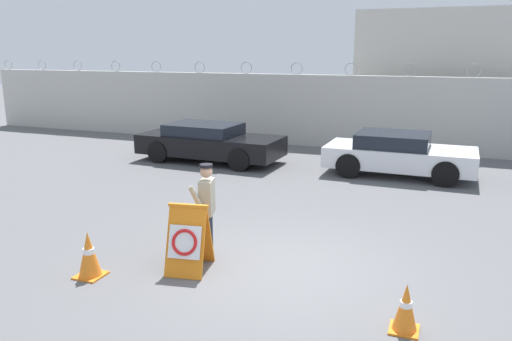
% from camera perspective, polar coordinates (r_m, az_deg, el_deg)
% --- Properties ---
extents(ground_plane, '(90.00, 90.00, 0.00)m').
position_cam_1_polar(ground_plane, '(8.65, 2.87, -11.10)').
color(ground_plane, '#5B5B5E').
extents(perimeter_wall, '(36.00, 0.30, 3.18)m').
position_cam_1_polar(perimeter_wall, '(18.91, 13.69, 6.36)').
color(perimeter_wall, beige).
rests_on(perimeter_wall, ground_plane).
extents(building_block, '(7.67, 5.03, 5.15)m').
position_cam_1_polar(building_block, '(22.75, 21.86, 10.00)').
color(building_block, beige).
rests_on(building_block, ground_plane).
extents(barricade_sign, '(0.77, 0.91, 1.15)m').
position_cam_1_polar(barricade_sign, '(8.43, -7.75, -7.67)').
color(barricade_sign, orange).
rests_on(barricade_sign, ground_plane).
extents(security_guard, '(0.36, 0.66, 1.70)m').
position_cam_1_polar(security_guard, '(8.82, -5.64, -4.09)').
color(security_guard, '#232838').
rests_on(security_guard, ground_plane).
extents(traffic_cone_near, '(0.43, 0.43, 0.77)m').
position_cam_1_polar(traffic_cone_near, '(8.64, -18.55, -9.09)').
color(traffic_cone_near, orange).
rests_on(traffic_cone_near, ground_plane).
extents(traffic_cone_mid, '(0.38, 0.38, 0.67)m').
position_cam_1_polar(traffic_cone_mid, '(7.03, 16.73, -14.81)').
color(traffic_cone_mid, orange).
rests_on(traffic_cone_mid, ground_plane).
extents(parked_car_front_coupe, '(4.83, 2.11, 1.25)m').
position_cam_1_polar(parked_car_front_coupe, '(16.64, -5.37, 3.26)').
color(parked_car_front_coupe, black).
rests_on(parked_car_front_coupe, ground_plane).
extents(parked_car_rear_sedan, '(4.29, 2.05, 1.25)m').
position_cam_1_polar(parked_car_rear_sedan, '(15.30, 15.92, 1.86)').
color(parked_car_rear_sedan, black).
rests_on(parked_car_rear_sedan, ground_plane).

